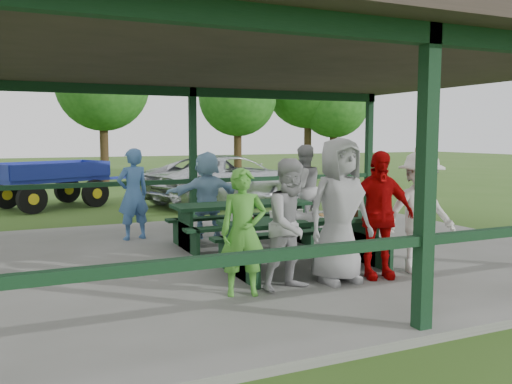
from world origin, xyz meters
name	(u,v)px	position (x,y,z in m)	size (l,w,h in m)	color
ground	(263,259)	(0.00, 0.00, 0.00)	(90.00, 90.00, 0.00)	#31541A
concrete_slab	(263,256)	(0.00, 0.00, 0.05)	(10.00, 8.00, 0.10)	slate
pavilion_structure	(264,64)	(0.00, 0.00, 3.17)	(10.60, 8.60, 3.24)	black
picnic_table_near	(304,237)	(0.09, -1.20, 0.57)	(2.43, 1.39, 0.75)	black
picnic_table_far	(242,218)	(-0.05, 0.80, 0.57)	(2.44, 1.39, 0.75)	black
table_setting	(301,215)	(0.06, -1.16, 0.88)	(2.39, 0.45, 0.10)	white
contestant_green	(243,232)	(-1.20, -2.02, 0.87)	(0.56, 0.37, 1.55)	#489830
contestant_grey_left	(293,225)	(-0.55, -2.05, 0.93)	(0.80, 0.63, 1.65)	#9B9B9E
contestant_grey_mid	(339,211)	(0.18, -1.98, 1.06)	(0.93, 0.61, 1.91)	gray
contestant_red	(378,215)	(0.77, -2.01, 0.97)	(1.02, 0.42, 1.74)	#9E0404
contestant_white_fedora	(420,213)	(1.48, -2.04, 0.96)	(1.17, 0.76, 1.77)	silver
spectator_lblue	(207,194)	(-0.38, 1.74, 0.92)	(1.52, 0.48, 1.64)	#8DB9DA
spectator_blue	(133,194)	(-1.70, 2.10, 0.95)	(0.62, 0.41, 1.70)	#426DAC
spectator_grey	(303,188)	(1.59, 1.54, 0.97)	(0.85, 0.66, 1.75)	#9B9B9E
pickup_truck	(231,179)	(2.20, 7.11, 0.72)	(2.41, 5.22, 1.45)	silver
farm_trailer	(51,183)	(-2.78, 8.22, 0.69)	(3.92, 2.66, 1.39)	navy
tree_left	(102,85)	(-0.14, 15.98, 4.16)	(3.93, 3.93, 6.15)	#312213
tree_mid	(238,98)	(5.67, 15.06, 3.73)	(3.53, 3.53, 5.51)	#312213
tree_right	(334,103)	(10.68, 14.87, 3.59)	(3.40, 3.40, 5.31)	#312213
tree_far_right	(308,86)	(9.69, 15.70, 4.45)	(4.21, 4.21, 6.57)	#312213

